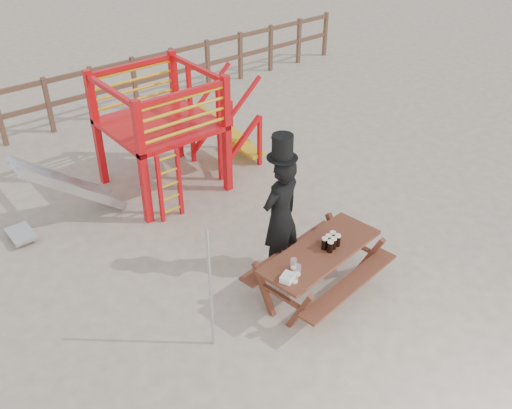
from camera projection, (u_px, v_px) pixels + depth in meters
name	position (u px, v px, depth m)	size (l,w,h in m)	color
ground	(291.00, 296.00, 7.78)	(60.00, 60.00, 0.00)	#BBA891
back_fence	(70.00, 93.00, 11.96)	(15.09, 0.09, 1.20)	brown
playground_fort	(157.00, 133.00, 9.61)	(4.71, 1.84, 2.10)	red
picnic_table	(320.00, 265.00, 7.63)	(1.98, 1.50, 0.71)	brown
man_with_hat	(281.00, 213.00, 7.76)	(0.71, 0.52, 2.14)	black
metal_pole	(211.00, 291.00, 6.58)	(0.04, 0.04, 1.73)	#B2B2B7
parasol_base	(335.00, 235.00, 8.86)	(0.52, 0.52, 0.22)	#38383D
paper_bag	(288.00, 278.00, 6.96)	(0.18, 0.14, 0.08)	white
stout_pints	(331.00, 242.00, 7.50)	(0.26, 0.20, 0.17)	black
empty_glasses	(295.00, 271.00, 7.02)	(0.24, 0.28, 0.15)	silver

